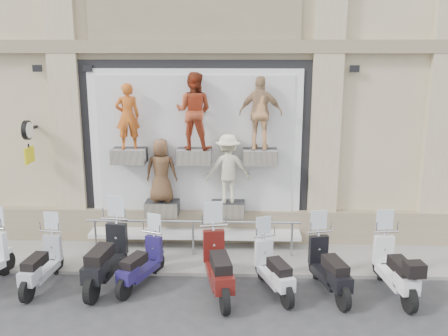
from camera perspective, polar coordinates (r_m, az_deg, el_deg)
The scene contains 13 objects.
ground at distance 10.19m, azimuth -4.61°, elevation -14.72°, with size 90.00×90.00×0.00m, color #2F2F32.
sidewalk at distance 12.05m, azimuth -3.47°, elevation -9.82°, with size 16.00×2.20×0.08m, color gray.
building at distance 15.98m, azimuth -2.07°, elevation 17.82°, with size 14.00×8.60×12.00m, color beige, non-canonical shape.
shop_vitrine at distance 11.94m, azimuth -2.80°, elevation 1.95°, with size 5.60×0.84×4.30m.
guard_rail at distance 11.80m, azimuth -3.55°, elevation -8.11°, with size 5.06×0.10×0.93m, color #9EA0A5, non-canonical shape.
clock_sign_bracket at distance 12.59m, azimuth -21.49°, elevation 3.40°, with size 0.10×0.80×1.02m.
scooter_c at distance 10.99m, azimuth -20.22°, elevation -9.25°, with size 0.52×1.77×1.44m, color #999CA6, non-canonical shape.
scooter_d at distance 10.63m, azimuth -13.40°, elevation -8.67°, with size 0.62×2.13×1.73m, color black, non-canonical shape.
scooter_e at distance 10.52m, azimuth -9.50°, elevation -9.70°, with size 0.50×1.72×1.40m, color #1D164D, non-canonical shape.
scooter_f at distance 9.99m, azimuth -0.66°, elevation -9.79°, with size 0.62×2.12×1.72m, color #4B100D, non-canonical shape.
scooter_g at distance 10.15m, azimuth 5.73°, elevation -10.37°, with size 0.51×1.76×1.43m, color silver, non-canonical shape.
scooter_h at distance 10.28m, azimuth 11.97°, elevation -9.93°, with size 0.56×1.90×1.55m, color black, non-canonical shape.
scooter_i at distance 10.56m, azimuth 19.03°, elevation -9.69°, with size 0.56×1.93×1.57m, color silver, non-canonical shape.
Camera 1 is at (1.10, -8.90, 4.84)m, focal length 40.00 mm.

